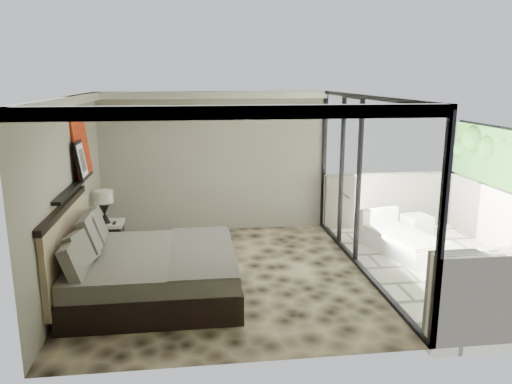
{
  "coord_description": "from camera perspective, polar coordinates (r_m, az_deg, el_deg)",
  "views": [
    {
      "loc": [
        -0.45,
        -7.4,
        3.07
      ],
      "look_at": [
        0.57,
        0.4,
        1.25
      ],
      "focal_mm": 35.0,
      "sensor_mm": 36.0,
      "label": 1
    }
  ],
  "objects": [
    {
      "name": "left_wall",
      "position": [
        7.79,
        -20.52,
        -0.21
      ],
      "size": [
        0.02,
        5.0,
        2.8
      ],
      "primitive_type": "cube",
      "color": "gray",
      "rests_on": "floor"
    },
    {
      "name": "back_wall",
      "position": [
        10.04,
        -4.76,
        3.39
      ],
      "size": [
        4.5,
        0.02,
        2.8
      ],
      "primitive_type": "cube",
      "color": "gray",
      "rests_on": "floor"
    },
    {
      "name": "framed_print",
      "position": [
        8.13,
        -19.37,
        3.46
      ],
      "size": [
        0.11,
        0.5,
        0.6
      ],
      "primitive_type": "cube",
      "rotation": [
        0.0,
        -0.14,
        0.0
      ],
      "color": "black",
      "rests_on": "picture_ledge"
    },
    {
      "name": "glass_wall",
      "position": [
        8.05,
        12.35,
        0.73
      ],
      "size": [
        0.08,
        5.0,
        2.8
      ],
      "primitive_type": "cube",
      "color": "white",
      "rests_on": "floor"
    },
    {
      "name": "ceiling",
      "position": [
        7.42,
        -4.01,
        10.81
      ],
      "size": [
        4.5,
        5.0,
        0.02
      ],
      "primitive_type": "cube",
      "color": "silver",
      "rests_on": "back_wall"
    },
    {
      "name": "terrace_slab",
      "position": [
        9.06,
        20.95,
        -8.1
      ],
      "size": [
        3.0,
        5.0,
        0.12
      ],
      "primitive_type": "cube",
      "color": "beige",
      "rests_on": "ground"
    },
    {
      "name": "table_lamp",
      "position": [
        9.25,
        -16.99,
        -1.13
      ],
      "size": [
        0.33,
        0.33,
        0.6
      ],
      "color": "black",
      "rests_on": "nightstand"
    },
    {
      "name": "floor",
      "position": [
        8.02,
        -3.7,
        -9.52
      ],
      "size": [
        5.0,
        5.0,
        0.0
      ],
      "primitive_type": "plane",
      "color": "black",
      "rests_on": "ground"
    },
    {
      "name": "ottoman",
      "position": [
        10.19,
        17.9,
        -3.81
      ],
      "size": [
        0.54,
        0.54,
        0.46
      ],
      "primitive_type": "cube",
      "rotation": [
        0.0,
        0.0,
        0.2
      ],
      "color": "silver",
      "rests_on": "terrace_slab"
    },
    {
      "name": "lounger",
      "position": [
        9.34,
        16.33,
        -5.44
      ],
      "size": [
        1.2,
        1.78,
        0.64
      ],
      "rotation": [
        0.0,
        0.0,
        0.26
      ],
      "color": "white",
      "rests_on": "terrace_slab"
    },
    {
      "name": "nightstand",
      "position": [
        9.46,
        -16.43,
        -4.81
      ],
      "size": [
        0.53,
        0.53,
        0.53
      ],
      "primitive_type": "cube",
      "rotation": [
        0.0,
        0.0,
        -0.01
      ],
      "color": "black",
      "rests_on": "floor"
    },
    {
      "name": "bed",
      "position": [
        7.36,
        -12.33,
        -8.72
      ],
      "size": [
        2.39,
        2.31,
        1.32
      ],
      "color": "black",
      "rests_on": "floor"
    },
    {
      "name": "picture_ledge",
      "position": [
        7.85,
        -19.99,
        0.68
      ],
      "size": [
        0.12,
        2.2,
        0.05
      ],
      "primitive_type": "cube",
      "color": "black",
      "rests_on": "left_wall"
    },
    {
      "name": "abstract_canvas",
      "position": [
        8.45,
        -19.34,
        4.83
      ],
      "size": [
        0.13,
        0.9,
        0.9
      ],
      "primitive_type": "cube",
      "rotation": [
        0.0,
        -0.1,
        0.0
      ],
      "color": "#B31F0F",
      "rests_on": "picture_ledge"
    }
  ]
}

